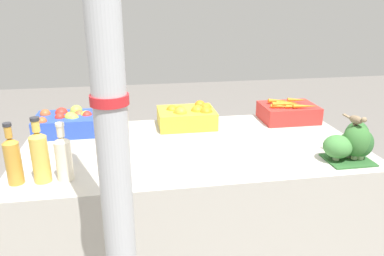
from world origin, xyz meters
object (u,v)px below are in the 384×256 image
support_pole (112,136)px  apple_crate (67,122)px  carrot_crate (288,112)px  juice_bottle_golden (40,155)px  broccoli_pile (352,143)px  juice_bottle_amber (13,159)px  sparrow_bird (357,120)px  juice_bottle_cloudy (64,157)px  orange_crate (188,116)px

support_pole → apple_crate: size_ratio=6.63×
apple_crate → carrot_crate: bearing=-0.3°
apple_crate → juice_bottle_golden: (-0.02, -0.64, 0.06)m
apple_crate → juice_bottle_golden: 0.64m
juice_bottle_golden → support_pole: bearing=-55.6°
broccoli_pile → juice_bottle_amber: size_ratio=0.91×
sparrow_bird → juice_bottle_cloudy: bearing=-111.5°
orange_crate → juice_bottle_amber: size_ratio=1.25×
apple_crate → sparrow_bird: bearing=-24.3°
support_pole → juice_bottle_amber: support_pole is taller
support_pole → juice_bottle_amber: size_ratio=8.32×
juice_bottle_amber → juice_bottle_cloudy: juice_bottle_amber is taller
juice_bottle_golden → juice_bottle_cloudy: bearing=0.0°
support_pole → broccoli_pile: (1.13, 0.49, -0.29)m
support_pole → carrot_crate: bearing=46.4°
support_pole → broccoli_pile: size_ratio=9.15×
broccoli_pile → sparrow_bird: bearing=-102.7°
broccoli_pile → orange_crate: bearing=138.7°
carrot_crate → juice_bottle_golden: 1.55m
juice_bottle_cloudy → orange_crate: bearing=44.0°
broccoli_pile → carrot_crate: bearing=95.3°
orange_crate → broccoli_pile: broccoli_pile is taller
juice_bottle_amber → juice_bottle_cloudy: (0.21, 0.00, -0.00)m
support_pole → orange_crate: (0.41, 1.13, -0.31)m
juice_bottle_amber → sparrow_bird: (1.58, -0.02, 0.10)m
support_pole → carrot_crate: 1.59m
broccoli_pile → juice_bottle_golden: size_ratio=0.85×
apple_crate → sparrow_bird: sparrow_bird is taller
orange_crate → apple_crate: bearing=179.5°
orange_crate → carrot_crate: carrot_crate is taller
juice_bottle_cloudy → carrot_crate: bearing=25.5°
orange_crate → juice_bottle_cloudy: (-0.65, -0.63, 0.05)m
support_pole → juice_bottle_cloudy: 0.62m
support_pole → apple_crate: 1.22m
support_pole → carrot_crate: support_pole is taller
broccoli_pile → juice_bottle_cloudy: (-1.38, 0.01, 0.02)m
juice_bottle_amber → juice_bottle_cloudy: 0.21m
support_pole → orange_crate: 1.24m
juice_bottle_golden → juice_bottle_cloudy: 0.10m
juice_bottle_cloudy → broccoli_pile: bearing=-0.4°
juice_bottle_amber → sparrow_bird: juice_bottle_amber is taller
support_pole → juice_bottle_golden: size_ratio=7.81×
juice_bottle_amber → juice_bottle_cloudy: size_ratio=1.04×
juice_bottle_cloudy → sparrow_bird: 1.38m
apple_crate → carrot_crate: (1.40, -0.01, -0.01)m
support_pole → apple_crate: (-0.33, 1.13, -0.31)m
support_pole → orange_crate: bearing=70.2°
carrot_crate → sparrow_bird: bearing=-85.1°
apple_crate → orange_crate: bearing=-0.5°
broccoli_pile → juice_bottle_golden: bearing=179.6°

